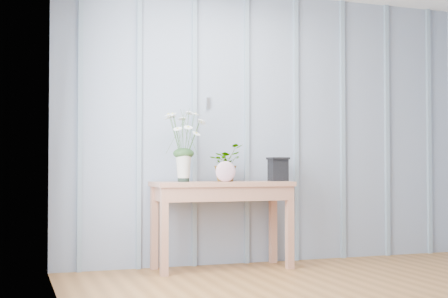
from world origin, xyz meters
name	(u,v)px	position (x,y,z in m)	size (l,w,h in m)	color
room_shell	(343,16)	(0.00, 0.92, 1.99)	(4.00, 4.50, 2.50)	#8E98AB
sideboard	(222,195)	(-0.57, 1.99, 0.64)	(1.20, 0.45, 0.75)	#A86D52
daisy_vase	(184,136)	(-0.91, 2.01, 1.14)	(0.44, 0.33, 0.62)	black
spider_plant	(226,163)	(-0.52, 2.06, 0.91)	(0.29, 0.25, 0.33)	#1E3E1C
felt_disc_vessel	(226,171)	(-0.57, 1.89, 0.84)	(0.18, 0.05, 0.18)	#974A70
carved_box	(278,169)	(-0.04, 2.00, 0.86)	(0.18, 0.14, 0.21)	black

